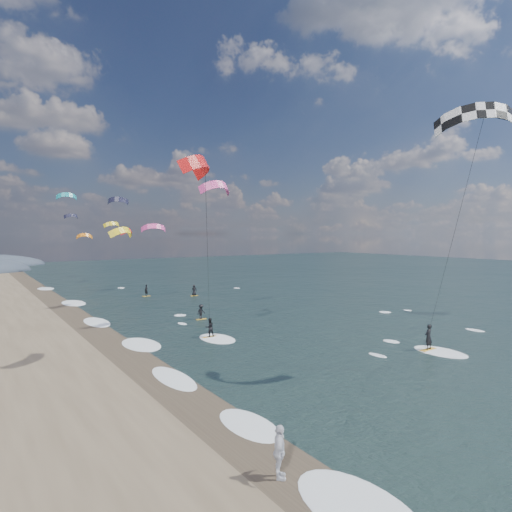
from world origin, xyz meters
TOP-DOWN VIEW (x-y plane):
  - ground at (0.00, 0.00)m, footprint 260.00×260.00m
  - wet_sand_strip at (-12.00, 10.00)m, footprint 3.00×240.00m
  - kitesurfer_near_a at (4.17, -4.12)m, footprint 8.02×9.66m
  - kitesurfer_near_b at (-6.80, 9.76)m, footprint 6.88×9.15m
  - far_kitesurfers at (0.91, 30.49)m, footprint 8.06×19.95m
  - bg_kite_field at (-0.38, 56.41)m, footprint 13.47×73.33m
  - shoreline_surf at (-10.80, 14.75)m, footprint 2.40×79.40m
  - beach_walker at (-12.50, -6.28)m, footprint 1.07×1.22m

SIDE VIEW (x-z plane):
  - ground at x=0.00m, z-range 0.00..0.00m
  - shoreline_surf at x=-10.80m, z-range -0.06..0.06m
  - wet_sand_strip at x=-12.00m, z-range 0.00..0.01m
  - far_kitesurfers at x=0.91m, z-range -0.04..1.65m
  - beach_walker at x=-12.50m, z-range 0.00..1.98m
  - kitesurfer_near_b at x=-6.80m, z-range 2.11..16.90m
  - bg_kite_field at x=-0.38m, z-range 7.41..16.05m
  - kitesurfer_near_a at x=4.17m, z-range 4.81..21.79m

